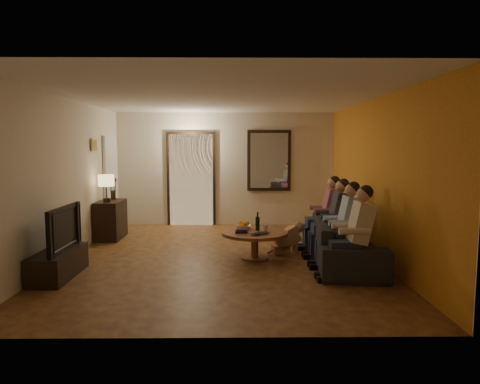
{
  "coord_description": "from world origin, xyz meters",
  "views": [
    {
      "loc": [
        0.22,
        -6.9,
        1.81
      ],
      "look_at": [
        0.3,
        0.3,
        1.05
      ],
      "focal_mm": 32.0,
      "sensor_mm": 36.0,
      "label": 1
    }
  ],
  "objects_px": {
    "tv_stand": "(58,264)",
    "tv": "(57,228)",
    "person_c": "(335,222)",
    "person_a": "(356,237)",
    "coffee_table": "(255,245)",
    "laptop": "(262,234)",
    "person_d": "(327,216)",
    "dresser": "(111,220)",
    "sofa": "(346,241)",
    "person_b": "(344,229)",
    "bowl": "(243,227)",
    "wine_bottle": "(258,221)",
    "table_lamp": "(106,188)",
    "dog": "(287,237)"
  },
  "relations": [
    {
      "from": "table_lamp",
      "to": "bowl",
      "type": "bearing_deg",
      "value": -23.84
    },
    {
      "from": "dresser",
      "to": "person_c",
      "type": "relative_size",
      "value": 0.71
    },
    {
      "from": "person_b",
      "to": "bowl",
      "type": "distance_m",
      "value": 1.68
    },
    {
      "from": "person_c",
      "to": "wine_bottle",
      "type": "xyz_separation_m",
      "value": [
        -1.26,
        0.05,
        0.01
      ]
    },
    {
      "from": "tv_stand",
      "to": "person_c",
      "type": "bearing_deg",
      "value": 13.76
    },
    {
      "from": "table_lamp",
      "to": "wine_bottle",
      "type": "bearing_deg",
      "value": -24.15
    },
    {
      "from": "wine_bottle",
      "to": "coffee_table",
      "type": "bearing_deg",
      "value": -116.57
    },
    {
      "from": "person_b",
      "to": "table_lamp",
      "type": "bearing_deg",
      "value": 154.9
    },
    {
      "from": "person_a",
      "to": "wine_bottle",
      "type": "xyz_separation_m",
      "value": [
        -1.26,
        1.25,
        0.01
      ]
    },
    {
      "from": "dresser",
      "to": "tv_stand",
      "type": "distance_m",
      "value": 2.55
    },
    {
      "from": "person_d",
      "to": "coffee_table",
      "type": "height_order",
      "value": "person_d"
    },
    {
      "from": "sofa",
      "to": "dog",
      "type": "distance_m",
      "value": 1.06
    },
    {
      "from": "person_d",
      "to": "dresser",
      "type": "bearing_deg",
      "value": 167.09
    },
    {
      "from": "tv_stand",
      "to": "tv",
      "type": "distance_m",
      "value": 0.5
    },
    {
      "from": "wine_bottle",
      "to": "table_lamp",
      "type": "bearing_deg",
      "value": 155.85
    },
    {
      "from": "person_b",
      "to": "person_d",
      "type": "xyz_separation_m",
      "value": [
        0.0,
        1.2,
        0.0
      ]
    },
    {
      "from": "table_lamp",
      "to": "person_b",
      "type": "relative_size",
      "value": 0.45
    },
    {
      "from": "wine_bottle",
      "to": "person_a",
      "type": "bearing_deg",
      "value": -44.69
    },
    {
      "from": "tv_stand",
      "to": "person_b",
      "type": "height_order",
      "value": "person_b"
    },
    {
      "from": "person_c",
      "to": "laptop",
      "type": "bearing_deg",
      "value": -164.65
    },
    {
      "from": "person_b",
      "to": "dog",
      "type": "distance_m",
      "value": 1.23
    },
    {
      "from": "laptop",
      "to": "tv_stand",
      "type": "bearing_deg",
      "value": 155.28
    },
    {
      "from": "person_a",
      "to": "wine_bottle",
      "type": "distance_m",
      "value": 1.77
    },
    {
      "from": "tv_stand",
      "to": "tv",
      "type": "xyz_separation_m",
      "value": [
        0.0,
        0.0,
        0.5
      ]
    },
    {
      "from": "table_lamp",
      "to": "laptop",
      "type": "distance_m",
      "value": 3.37
    },
    {
      "from": "sofa",
      "to": "wine_bottle",
      "type": "bearing_deg",
      "value": 82.34
    },
    {
      "from": "wine_bottle",
      "to": "person_d",
      "type": "bearing_deg",
      "value": 23.66
    },
    {
      "from": "person_c",
      "to": "laptop",
      "type": "distance_m",
      "value": 1.26
    },
    {
      "from": "laptop",
      "to": "table_lamp",
      "type": "bearing_deg",
      "value": 112.4
    },
    {
      "from": "dresser",
      "to": "sofa",
      "type": "height_order",
      "value": "dresser"
    },
    {
      "from": "tv_stand",
      "to": "laptop",
      "type": "relative_size",
      "value": 3.45
    },
    {
      "from": "sofa",
      "to": "laptop",
      "type": "distance_m",
      "value": 1.32
    },
    {
      "from": "dresser",
      "to": "table_lamp",
      "type": "xyz_separation_m",
      "value": [
        0.0,
        -0.22,
        0.65
      ]
    },
    {
      "from": "person_c",
      "to": "person_a",
      "type": "bearing_deg",
      "value": -90.0
    },
    {
      "from": "bowl",
      "to": "dog",
      "type": "bearing_deg",
      "value": 11.91
    },
    {
      "from": "person_c",
      "to": "coffee_table",
      "type": "xyz_separation_m",
      "value": [
        -1.31,
        -0.05,
        -0.38
      ]
    },
    {
      "from": "bowl",
      "to": "person_c",
      "type": "bearing_deg",
      "value": -6.41
    },
    {
      "from": "coffee_table",
      "to": "bowl",
      "type": "relative_size",
      "value": 4.15
    },
    {
      "from": "sofa",
      "to": "wine_bottle",
      "type": "xyz_separation_m",
      "value": [
        -1.36,
        0.35,
        0.26
      ]
    },
    {
      "from": "bowl",
      "to": "laptop",
      "type": "bearing_deg",
      "value": -60.75
    },
    {
      "from": "tv_stand",
      "to": "coffee_table",
      "type": "distance_m",
      "value": 2.94
    },
    {
      "from": "dresser",
      "to": "laptop",
      "type": "height_order",
      "value": "dresser"
    },
    {
      "from": "tv",
      "to": "person_b",
      "type": "height_order",
      "value": "person_b"
    },
    {
      "from": "tv",
      "to": "person_c",
      "type": "bearing_deg",
      "value": -76.24
    },
    {
      "from": "person_d",
      "to": "coffee_table",
      "type": "bearing_deg",
      "value": -153.54
    },
    {
      "from": "person_d",
      "to": "person_c",
      "type": "bearing_deg",
      "value": -90.0
    },
    {
      "from": "sofa",
      "to": "bowl",
      "type": "height_order",
      "value": "sofa"
    },
    {
      "from": "laptop",
      "to": "person_d",
      "type": "bearing_deg",
      "value": -0.22
    },
    {
      "from": "dog",
      "to": "coffee_table",
      "type": "distance_m",
      "value": 0.68
    },
    {
      "from": "tv",
      "to": "dog",
      "type": "relative_size",
      "value": 1.92
    }
  ]
}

